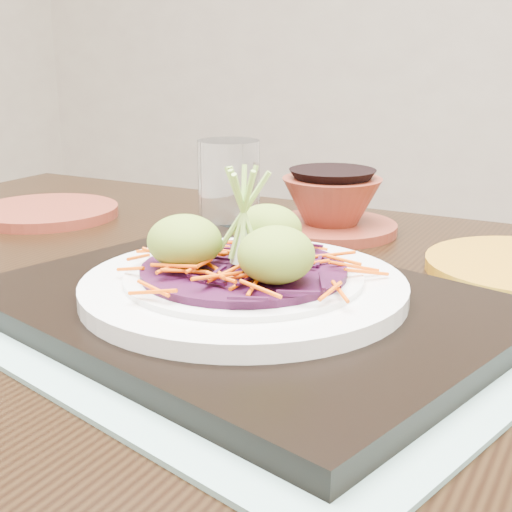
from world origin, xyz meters
The scene contains 11 objects.
dining_table centered at (0.08, -0.03, 0.66)m, with size 1.23×0.83×0.76m.
placemat centered at (0.10, -0.05, 0.77)m, with size 0.44×0.35×0.00m, color #84AB9B.
serving_tray centered at (0.10, -0.05, 0.78)m, with size 0.38×0.29×0.02m, color black.
white_plate centered at (0.10, -0.05, 0.79)m, with size 0.25×0.25×0.02m.
cabbage_bed centered at (0.10, -0.05, 0.81)m, with size 0.16×0.16×0.01m, color #330A25.
carrot_julienne centered at (0.10, -0.05, 0.81)m, with size 0.19×0.19×0.01m, color #E84E04, non-canonical shape.
guacamole_scoops centered at (0.10, -0.05, 0.83)m, with size 0.14×0.12×0.04m.
scallion_garnish centered at (0.10, -0.05, 0.85)m, with size 0.06×0.06×0.09m, color #8CB849, non-canonical shape.
terracotta_side_plate centered at (-0.30, 0.14, 0.77)m, with size 0.18×0.18×0.01m, color maroon.
water_glass centered at (-0.06, 0.20, 0.82)m, with size 0.07×0.07×0.10m, color white.
terracotta_bowl_set centered at (0.05, 0.24, 0.79)m, with size 0.20×0.20×0.06m.
Camera 1 is at (0.35, -0.50, 0.97)m, focal length 50.00 mm.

